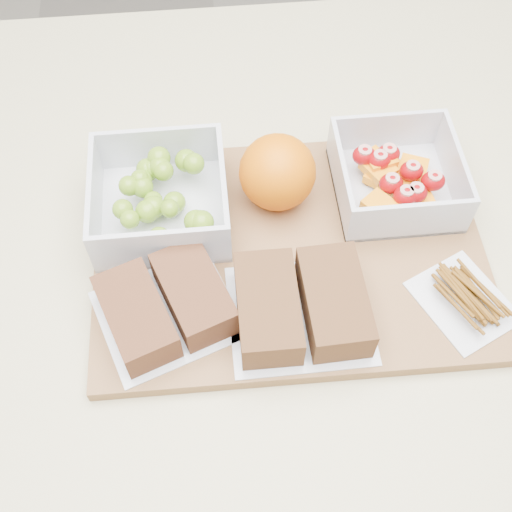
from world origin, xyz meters
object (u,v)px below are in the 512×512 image
(pretzel_bag, at_px, (466,297))
(cutting_board, at_px, (289,252))
(fruit_container, at_px, (396,178))
(sandwich_bag_center, at_px, (301,305))
(orange, at_px, (277,172))
(sandwich_bag_left, at_px, (166,306))
(grape_container, at_px, (161,198))

(pretzel_bag, bearing_deg, cutting_board, 153.45)
(fruit_container, distance_m, pretzel_bag, 0.16)
(fruit_container, xyz_separation_m, sandwich_bag_center, (-0.13, -0.15, -0.00))
(fruit_container, relative_size, sandwich_bag_center, 0.94)
(orange, relative_size, sandwich_bag_left, 0.52)
(fruit_container, height_order, sandwich_bag_left, fruit_container)
(cutting_board, height_order, sandwich_bag_left, sandwich_bag_left)
(cutting_board, bearing_deg, orange, 95.74)
(sandwich_bag_center, bearing_deg, pretzel_bag, -0.42)
(fruit_container, relative_size, pretzel_bag, 1.09)
(orange, height_order, pretzel_bag, orange)
(grape_container, xyz_separation_m, sandwich_bag_center, (0.13, -0.14, -0.00))
(grape_container, height_order, sandwich_bag_center, grape_container)
(grape_container, height_order, sandwich_bag_left, grape_container)
(fruit_container, bearing_deg, cutting_board, -152.56)
(cutting_board, bearing_deg, grape_container, 156.15)
(grape_container, height_order, pretzel_bag, grape_container)
(sandwich_bag_center, bearing_deg, sandwich_bag_left, 174.07)
(sandwich_bag_center, bearing_deg, cutting_board, 89.86)
(grape_container, xyz_separation_m, sandwich_bag_left, (0.00, -0.13, -0.01))
(grape_container, bearing_deg, cutting_board, -24.60)
(orange, xyz_separation_m, sandwich_bag_center, (0.01, -0.15, -0.02))
(fruit_container, height_order, sandwich_bag_center, fruit_container)
(orange, bearing_deg, grape_container, -175.69)
(cutting_board, distance_m, pretzel_bag, 0.19)
(grape_container, bearing_deg, orange, 4.31)
(orange, distance_m, sandwich_bag_left, 0.19)
(grape_container, distance_m, orange, 0.13)
(grape_container, bearing_deg, sandwich_bag_center, -47.16)
(grape_container, xyz_separation_m, fruit_container, (0.26, 0.00, -0.00))
(sandwich_bag_center, bearing_deg, fruit_container, 49.42)
(cutting_board, relative_size, pretzel_bag, 3.42)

